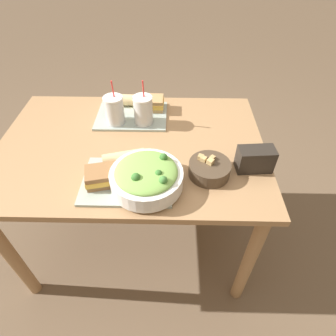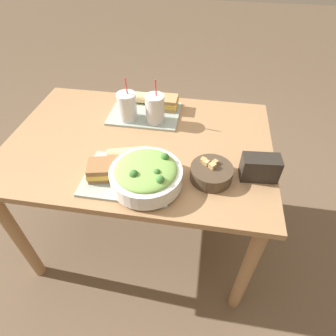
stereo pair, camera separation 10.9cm
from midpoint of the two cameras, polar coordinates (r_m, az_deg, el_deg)
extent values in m
plane|color=brown|center=(1.92, -7.10, -13.38)|extent=(12.00, 12.00, 0.00)
cube|color=#A37A51|center=(1.35, -9.86, 4.25)|extent=(1.26, 0.86, 0.03)
cylinder|color=#A37A51|center=(1.62, -31.03, -15.20)|extent=(0.06, 0.06, 0.74)
cylinder|color=#A37A51|center=(1.43, 13.94, -17.97)|extent=(0.06, 0.06, 0.74)
cylinder|color=#A37A51|center=(2.04, -22.90, 2.46)|extent=(0.06, 0.06, 0.74)
cylinder|color=#A37A51|center=(1.89, 10.53, 2.13)|extent=(0.06, 0.06, 0.74)
cube|color=#99A89E|center=(1.16, -10.86, -2.75)|extent=(0.37, 0.27, 0.01)
cube|color=#99A89E|center=(1.53, -9.42, 10.36)|extent=(0.37, 0.27, 0.01)
cylinder|color=white|center=(1.10, -7.18, -2.30)|extent=(0.29, 0.29, 0.07)
ellipsoid|color=#7FB251|center=(1.08, -7.36, -0.89)|extent=(0.24, 0.24, 0.05)
sphere|color=#38702D|center=(1.04, -4.93, -1.26)|extent=(0.03, 0.03, 0.03)
sphere|color=#38702D|center=(1.10, -3.74, 2.05)|extent=(0.03, 0.03, 0.03)
sphere|color=#427F38|center=(1.01, -4.05, -2.63)|extent=(0.03, 0.03, 0.03)
sphere|color=#38702D|center=(1.03, -9.55, -2.07)|extent=(0.03, 0.03, 0.03)
cube|color=beige|center=(1.08, -8.74, -0.36)|extent=(0.04, 0.04, 0.01)
cube|color=beige|center=(1.08, -8.82, -0.46)|extent=(0.04, 0.04, 0.01)
cylinder|color=#473828|center=(1.16, 5.79, -0.32)|extent=(0.17, 0.17, 0.06)
cylinder|color=#5B2D19|center=(1.15, 5.87, 0.49)|extent=(0.16, 0.16, 0.01)
cube|color=tan|center=(1.15, 4.00, 2.04)|extent=(0.03, 0.03, 0.02)
cube|color=tan|center=(1.14, 5.90, 1.11)|extent=(0.03, 0.03, 0.02)
cube|color=tan|center=(1.16, 6.38, 1.89)|extent=(0.03, 0.03, 0.02)
cube|color=tan|center=(1.15, 4.55, 1.64)|extent=(0.03, 0.03, 0.02)
cube|color=olive|center=(1.16, -15.49, -2.48)|extent=(0.15, 0.12, 0.02)
cube|color=#EFB742|center=(1.15, -15.69, -1.72)|extent=(0.16, 0.13, 0.02)
cube|color=olive|center=(1.13, -15.90, -0.95)|extent=(0.15, 0.12, 0.02)
cylinder|color=#DBBC84|center=(1.21, -11.48, 1.84)|extent=(0.19, 0.11, 0.06)
cylinder|color=beige|center=(1.21, -7.50, 2.55)|extent=(0.02, 0.06, 0.06)
cube|color=tan|center=(1.56, -5.46, 12.20)|extent=(0.13, 0.10, 0.02)
cube|color=#EFB742|center=(1.55, -5.52, 12.89)|extent=(0.14, 0.10, 0.02)
cube|color=tan|center=(1.53, -5.57, 13.60)|extent=(0.13, 0.10, 0.02)
cylinder|color=#DBBC84|center=(1.60, -10.68, 13.36)|extent=(0.14, 0.06, 0.06)
cylinder|color=beige|center=(1.58, -8.36, 13.39)|extent=(0.01, 0.06, 0.06)
cylinder|color=silver|center=(1.45, -12.98, 11.17)|extent=(0.09, 0.09, 0.13)
cylinder|color=black|center=(1.45, -12.93, 10.90)|extent=(0.08, 0.08, 0.11)
cylinder|color=white|center=(1.41, -13.44, 13.58)|extent=(0.10, 0.10, 0.01)
cylinder|color=red|center=(1.39, -13.45, 15.15)|extent=(0.01, 0.02, 0.10)
cylinder|color=silver|center=(1.42, -7.28, 11.33)|extent=(0.09, 0.09, 0.14)
cylinder|color=#701E47|center=(1.42, -7.25, 11.05)|extent=(0.08, 0.08, 0.11)
cylinder|color=white|center=(1.38, -7.55, 13.85)|extent=(0.10, 0.10, 0.01)
cylinder|color=red|center=(1.36, -7.42, 15.45)|extent=(0.01, 0.02, 0.10)
cube|color=#28231E|center=(1.20, 14.86, 1.61)|extent=(0.16, 0.09, 0.11)
camera|label=1|loc=(0.05, -92.87, -2.76)|focal=30.00mm
camera|label=2|loc=(0.05, 87.13, 2.76)|focal=30.00mm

